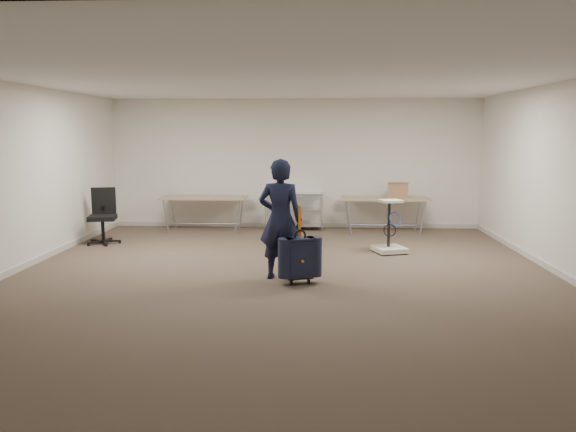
{
  "coord_description": "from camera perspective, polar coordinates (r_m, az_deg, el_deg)",
  "views": [
    {
      "loc": [
        0.45,
        -7.76,
        2.05
      ],
      "look_at": [
        0.06,
        0.3,
        0.87
      ],
      "focal_mm": 35.0,
      "sensor_mm": 36.0,
      "label": 1
    }
  ],
  "objects": [
    {
      "name": "ground",
      "position": [
        8.04,
        -0.51,
        -6.43
      ],
      "size": [
        9.0,
        9.0,
        0.0
      ],
      "primitive_type": "plane",
      "color": "#453829",
      "rests_on": "ground"
    },
    {
      "name": "room_shell",
      "position": [
        9.37,
        -0.03,
        -3.98
      ],
      "size": [
        8.0,
        9.0,
        9.0
      ],
      "color": "silver",
      "rests_on": "ground"
    },
    {
      "name": "folding_table_left",
      "position": [
        12.02,
        -8.51,
        1.71
      ],
      "size": [
        1.8,
        0.75,
        0.73
      ],
      "color": "#97825C",
      "rests_on": "ground"
    },
    {
      "name": "folding_table_right",
      "position": [
        11.88,
        9.78,
        1.6
      ],
      "size": [
        1.8,
        0.75,
        0.73
      ],
      "color": "#97825C",
      "rests_on": "ground"
    },
    {
      "name": "wire_shelf",
      "position": [
        12.07,
        0.62,
        0.7
      ],
      "size": [
        1.22,
        0.47,
        0.8
      ],
      "color": "silver",
      "rests_on": "ground"
    },
    {
      "name": "person",
      "position": [
        7.89,
        -0.78,
        -0.35
      ],
      "size": [
        0.68,
        0.51,
        1.71
      ],
      "primitive_type": "imported",
      "rotation": [
        0.0,
        0.0,
        2.98
      ],
      "color": "black",
      "rests_on": "ground"
    },
    {
      "name": "suitcase",
      "position": [
        7.7,
        1.23,
        -4.26
      ],
      "size": [
        0.45,
        0.34,
        1.08
      ],
      "color": "black",
      "rests_on": "ground"
    },
    {
      "name": "office_chair",
      "position": [
        11.12,
        -18.26,
        -1.04
      ],
      "size": [
        0.63,
        0.63,
        1.04
      ],
      "color": "black",
      "rests_on": "ground"
    },
    {
      "name": "equipment_cart",
      "position": [
        9.9,
        10.31,
        -2.3
      ],
      "size": [
        0.64,
        0.64,
        0.93
      ],
      "color": "beige",
      "rests_on": "ground"
    },
    {
      "name": "cardboard_box",
      "position": [
        11.9,
        11.12,
        2.58
      ],
      "size": [
        0.46,
        0.37,
        0.31
      ],
      "primitive_type": "cube",
      "rotation": [
        0.0,
        0.0,
        -0.16
      ],
      "color": "#9C6648",
      "rests_on": "folding_table_right"
    }
  ]
}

